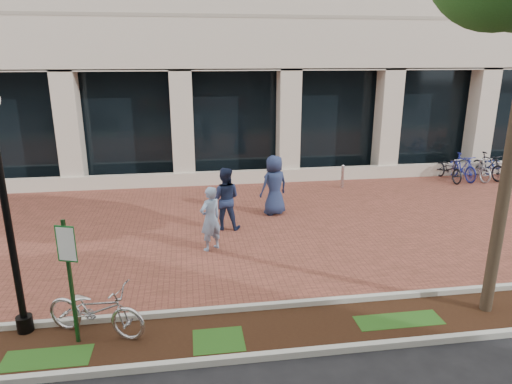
{
  "coord_description": "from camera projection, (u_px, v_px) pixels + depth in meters",
  "views": [
    {
      "loc": [
        -1.81,
        -12.16,
        4.7
      ],
      "look_at": [
        -0.11,
        -0.8,
        1.24
      ],
      "focal_mm": 32.0,
      "sensor_mm": 36.0,
      "label": 1
    }
  ],
  "objects": [
    {
      "name": "ground",
      "position": [
        255.0,
        225.0,
        13.13
      ],
      "size": [
        120.0,
        120.0,
        0.0
      ],
      "primitive_type": "plane",
      "color": "black",
      "rests_on": "ground"
    },
    {
      "name": "brick_plaza",
      "position": [
        255.0,
        225.0,
        13.13
      ],
      "size": [
        40.0,
        9.0,
        0.01
      ],
      "primitive_type": "cube",
      "color": "brown",
      "rests_on": "ground"
    },
    {
      "name": "planting_strip",
      "position": [
        299.0,
        329.0,
        8.16
      ],
      "size": [
        40.0,
        1.5,
        0.01
      ],
      "primitive_type": "cube",
      "color": "black",
      "rests_on": "ground"
    },
    {
      "name": "curb_plaza_side",
      "position": [
        290.0,
        304.0,
        8.85
      ],
      "size": [
        40.0,
        0.12,
        0.12
      ],
      "primitive_type": "cube",
      "color": "#B1B2A8",
      "rests_on": "ground"
    },
    {
      "name": "curb_street_side",
      "position": [
        310.0,
        352.0,
        7.43
      ],
      "size": [
        40.0,
        0.12,
        0.12
      ],
      "primitive_type": "cube",
      "color": "#B1B2A8",
      "rests_on": "ground"
    },
    {
      "name": "parking_sign",
      "position": [
        68.0,
        266.0,
        7.36
      ],
      "size": [
        0.34,
        0.07,
        2.23
      ],
      "rotation": [
        0.0,
        0.0,
        -0.33
      ],
      "color": "#163D19",
      "rests_on": "ground"
    },
    {
      "name": "lamppost",
      "position": [
        5.0,
        203.0,
        7.4
      ],
      "size": [
        0.36,
        0.36,
        4.24
      ],
      "color": "black",
      "rests_on": "ground"
    },
    {
      "name": "locked_bicycle",
      "position": [
        96.0,
        309.0,
        7.87
      ],
      "size": [
        1.96,
        1.31,
        0.98
      ],
      "primitive_type": "imported",
      "rotation": [
        0.0,
        0.0,
        1.17
      ],
      "color": "silver",
      "rests_on": "ground"
    },
    {
      "name": "pedestrian_left",
      "position": [
        210.0,
        219.0,
        11.25
      ],
      "size": [
        0.72,
        0.66,
        1.65
      ],
      "primitive_type": "imported",
      "rotation": [
        0.0,
        0.0,
        3.74
      ],
      "color": "#809ABE",
      "rests_on": "ground"
    },
    {
      "name": "pedestrian_mid",
      "position": [
        225.0,
        199.0,
        12.64
      ],
      "size": [
        0.98,
        0.84,
        1.77
      ],
      "primitive_type": "imported",
      "rotation": [
        0.0,
        0.0,
        2.92
      ],
      "color": "#1B2545",
      "rests_on": "ground"
    },
    {
      "name": "pedestrian_right",
      "position": [
        274.0,
        185.0,
        13.8
      ],
      "size": [
        1.06,
        0.89,
        1.84
      ],
      "primitive_type": "imported",
      "rotation": [
        0.0,
        0.0,
        3.54
      ],
      "color": "#1F2A4E",
      "rests_on": "ground"
    },
    {
      "name": "bollard",
      "position": [
        342.0,
        176.0,
        16.67
      ],
      "size": [
        0.12,
        0.12,
        0.89
      ],
      "color": "#B6B5BA",
      "rests_on": "ground"
    },
    {
      "name": "bike_rack_cluster",
      "position": [
        475.0,
        167.0,
        17.86
      ],
      "size": [
        3.0,
        1.86,
        1.03
      ],
      "rotation": [
        0.0,
        0.0,
        0.11
      ],
      "color": "black",
      "rests_on": "ground"
    }
  ]
}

